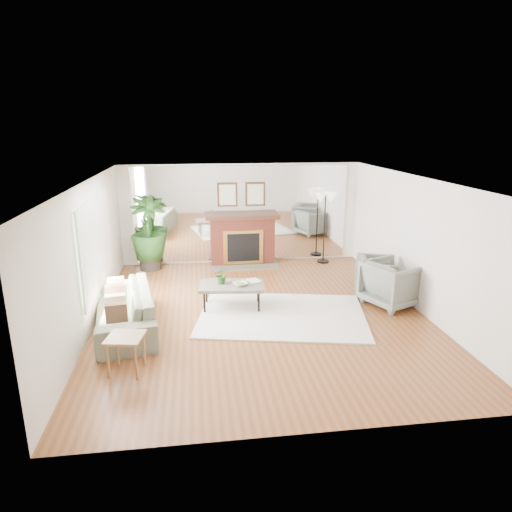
{
  "coord_description": "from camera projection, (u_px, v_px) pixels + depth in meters",
  "views": [
    {
      "loc": [
        -1.16,
        -7.85,
        3.42
      ],
      "look_at": [
        -0.02,
        0.6,
        0.96
      ],
      "focal_mm": 32.0,
      "sensor_mm": 36.0,
      "label": 1
    }
  ],
  "objects": [
    {
      "name": "book",
      "position": [
        249.0,
        282.0,
        8.81
      ],
      "size": [
        0.29,
        0.34,
        0.02
      ],
      "primitive_type": "imported",
      "rotation": [
        0.0,
        0.0,
        0.32
      ],
      "color": "#99603D",
      "rests_on": "coffee_table"
    },
    {
      "name": "tabletop_plant",
      "position": [
        222.0,
        275.0,
        8.71
      ],
      "size": [
        0.3,
        0.26,
        0.33
      ],
      "primitive_type": "imported",
      "rotation": [
        0.0,
        0.0,
        0.0
      ],
      "color": "#2C5820",
      "rests_on": "coffee_table"
    },
    {
      "name": "fireplace",
      "position": [
        242.0,
        238.0,
        11.49
      ],
      "size": [
        1.85,
        0.83,
        2.05
      ],
      "color": "maroon",
      "rests_on": "ground"
    },
    {
      "name": "floor_lamp",
      "position": [
        325.0,
        203.0,
        11.36
      ],
      "size": [
        0.59,
        0.33,
        1.8
      ],
      "color": "black",
      "rests_on": "ground"
    },
    {
      "name": "wall_back",
      "position": [
        241.0,
        214.0,
        11.55
      ],
      "size": [
        6.0,
        0.02,
        2.5
      ],
      "primitive_type": "cube",
      "color": "white",
      "rests_on": "ground"
    },
    {
      "name": "coffee_table",
      "position": [
        232.0,
        286.0,
        8.71
      ],
      "size": [
        1.29,
        0.84,
        0.49
      ],
      "rotation": [
        0.0,
        0.0,
        -0.11
      ],
      "color": "#675E51",
      "rests_on": "ground"
    },
    {
      "name": "window_panel",
      "position": [
        96.0,
        244.0,
        8.19
      ],
      "size": [
        0.04,
        2.4,
        1.5
      ],
      "primitive_type": "cube",
      "color": "#B2E09E",
      "rests_on": "wall_left"
    },
    {
      "name": "armchair_back",
      "position": [
        377.0,
        276.0,
        9.5
      ],
      "size": [
        1.11,
        1.1,
        0.78
      ],
      "primitive_type": "imported",
      "rotation": [
        0.0,
        0.0,
        1.19
      ],
      "color": "slate",
      "rests_on": "ground"
    },
    {
      "name": "mirror_panel",
      "position": [
        241.0,
        214.0,
        11.53
      ],
      "size": [
        5.4,
        0.04,
        2.4
      ],
      "primitive_type": "cube",
      "color": "silver",
      "rests_on": "wall_back"
    },
    {
      "name": "armchair_front",
      "position": [
        392.0,
        283.0,
        8.88
      ],
      "size": [
        1.28,
        1.26,
        0.89
      ],
      "primitive_type": "imported",
      "rotation": [
        0.0,
        0.0,
        1.99
      ],
      "color": "slate",
      "rests_on": "ground"
    },
    {
      "name": "area_rug",
      "position": [
        282.0,
        315.0,
        8.46
      ],
      "size": [
        3.4,
        2.73,
        0.03
      ],
      "primitive_type": "cube",
      "rotation": [
        0.0,
        0.0,
        -0.2
      ],
      "color": "white",
      "rests_on": "ground"
    },
    {
      "name": "wall_right",
      "position": [
        418.0,
        244.0,
        8.61
      ],
      "size": [
        0.02,
        7.0,
        2.5
      ],
      "primitive_type": "cube",
      "color": "white",
      "rests_on": "ground"
    },
    {
      "name": "wall_left",
      "position": [
        90.0,
        256.0,
        7.84
      ],
      "size": [
        0.02,
        7.0,
        2.5
      ],
      "primitive_type": "cube",
      "color": "white",
      "rests_on": "ground"
    },
    {
      "name": "fruit_bowl",
      "position": [
        240.0,
        284.0,
        8.62
      ],
      "size": [
        0.34,
        0.34,
        0.07
      ],
      "primitive_type": "imported",
      "rotation": [
        0.0,
        0.0,
        0.34
      ],
      "color": "#99603D",
      "rests_on": "coffee_table"
    },
    {
      "name": "sofa",
      "position": [
        124.0,
        309.0,
        7.9
      ],
      "size": [
        1.33,
        2.52,
        0.7
      ],
      "primitive_type": "imported",
      "rotation": [
        0.0,
        0.0,
        -1.4
      ],
      "color": "slate",
      "rests_on": "ground"
    },
    {
      "name": "ground",
      "position": [
        261.0,
        314.0,
        8.57
      ],
      "size": [
        7.0,
        7.0,
        0.0
      ],
      "primitive_type": "plane",
      "color": "brown",
      "rests_on": "ground"
    },
    {
      "name": "potted_ficus",
      "position": [
        148.0,
        231.0,
        10.96
      ],
      "size": [
        1.08,
        1.08,
        1.78
      ],
      "color": "black",
      "rests_on": "ground"
    },
    {
      "name": "side_table",
      "position": [
        125.0,
        342.0,
        6.43
      ],
      "size": [
        0.57,
        0.57,
        0.56
      ],
      "rotation": [
        0.0,
        0.0,
        -0.18
      ],
      "color": "#99603D",
      "rests_on": "ground"
    }
  ]
}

